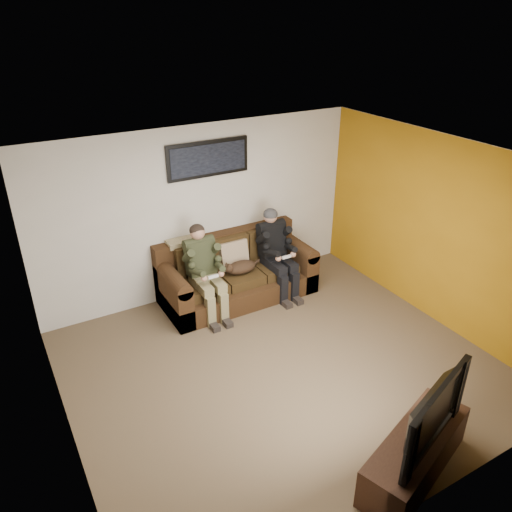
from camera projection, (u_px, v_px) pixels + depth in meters
floor at (281, 367)px, 6.25m from camera, size 5.00×5.00×0.00m
ceiling at (287, 165)px, 5.07m from camera, size 5.00×5.00×0.00m
wall_back at (202, 212)px, 7.40m from camera, size 5.00×0.00×5.00m
wall_front at (438, 398)px, 3.92m from camera, size 5.00×0.00×5.00m
wall_left at (53, 343)px, 4.55m from camera, size 0.00×4.50×4.50m
wall_right at (439, 232)px, 6.77m from camera, size 0.00×4.50×4.50m
accent_wall_right at (438, 232)px, 6.76m from camera, size 0.00×4.50×4.50m
sofa at (235, 274)px, 7.65m from camera, size 2.32×1.00×0.95m
throw_pillow at (234, 255)px, 7.54m from camera, size 0.44×0.21×0.44m
throw_blanket at (183, 242)px, 7.29m from camera, size 0.47×0.23×0.08m
person_left at (204, 266)px, 7.05m from camera, size 0.51×0.87×1.32m
person_right at (276, 247)px, 7.58m from camera, size 0.51×0.86×1.33m
cat at (240, 267)px, 7.41m from camera, size 0.66×0.26×0.24m
framed_poster at (208, 159)px, 7.06m from camera, size 1.25×0.05×0.52m
tv_stand at (415, 455)px, 4.76m from camera, size 1.49×0.89×0.45m
television at (424, 410)px, 4.50m from camera, size 1.17×0.53×0.68m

